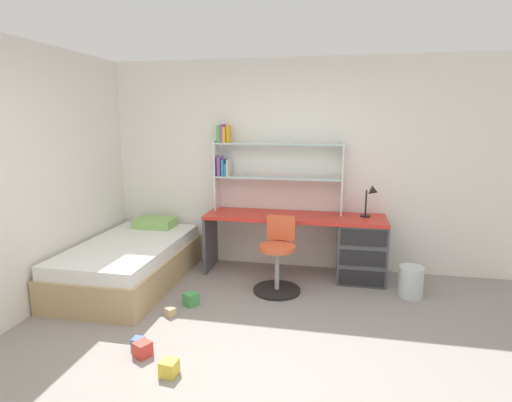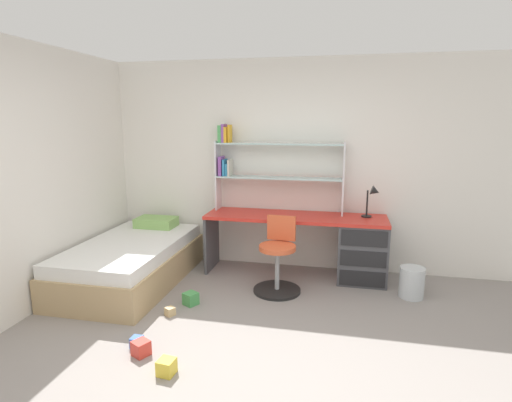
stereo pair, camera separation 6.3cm
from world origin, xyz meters
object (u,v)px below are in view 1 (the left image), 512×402
Objects in this scene: swivel_chair at (278,262)px; toy_block_blue_0 at (138,343)px; toy_block_natural_3 at (171,312)px; toy_block_yellow_1 at (169,368)px; desk_lamp at (372,196)px; bookshelf_hutch at (262,162)px; bed_platform at (130,262)px; toy_block_red_2 at (143,349)px; desk at (343,244)px; waste_bin at (411,281)px; toy_block_green_4 at (191,299)px.

swivel_chair reaches higher than toy_block_blue_0.
swivel_chair is 1.26m from toy_block_natural_3.
desk_lamp is at bearing 55.21° from toy_block_yellow_1.
toy_block_blue_0 is (-1.97, -1.96, -0.95)m from desk_lamp.
bookshelf_hutch is 0.84× the size of bed_platform.
toy_block_red_2 is at bearing -47.60° from toy_block_blue_0.
desk is at bearing 36.51° from swivel_chair.
toy_block_blue_0 is at bearing -147.51° from waste_bin.
bed_platform reaches higher than toy_block_green_4.
bed_platform reaches higher than toy_block_red_2.
toy_block_green_4 is (0.06, 0.95, 0.00)m from toy_block_red_2.
toy_block_yellow_1 is 1.17m from toy_block_green_4.
toy_block_blue_0 is (0.73, -1.27, -0.20)m from bed_platform.
toy_block_red_2 is (0.09, -0.10, 0.02)m from toy_block_blue_0.
toy_block_natural_3 is at bearing 94.43° from toy_block_red_2.
toy_block_yellow_1 is (-0.25, -2.37, -1.29)m from bookshelf_hutch.
desk_lamp is 2.90m from toy_block_yellow_1.
waste_bin reaches higher than toy_block_natural_3.
bed_platform is 21.05× the size of toy_block_blue_0.
waste_bin is (1.73, -0.56, -1.19)m from bookshelf_hutch.
toy_block_green_4 reaches higher than toy_block_red_2.
bookshelf_hutch is 13.13× the size of toy_block_yellow_1.
waste_bin is 2.68m from toy_block_yellow_1.
bed_platform is 15.71× the size of toy_block_yellow_1.
swivel_chair is 1.43m from waste_bin.
swivel_chair reaches higher than bed_platform.
toy_block_yellow_1 is at bearing -137.60° from waste_bin.
swivel_chair is at bearing -143.49° from desk.
toy_block_blue_0 is (-1.66, -1.90, -0.37)m from desk.
toy_block_natural_3 is (-0.92, -0.80, -0.29)m from swivel_chair.
swivel_chair is 1.79m from toy_block_yellow_1.
toy_block_natural_3 is at bearing -144.35° from desk_lamp.
bed_platform reaches higher than toy_block_yellow_1.
bookshelf_hutch is 2.54m from toy_block_blue_0.
desk_lamp reaches higher than waste_bin.
bookshelf_hutch reaches higher than toy_block_natural_3.
swivel_chair is at bearing 41.00° from toy_block_natural_3.
bookshelf_hutch is 4.79× the size of waste_bin.
waste_bin is 2.33m from toy_block_green_4.
toy_block_yellow_1 is 0.99× the size of toy_block_red_2.
bed_platform is at bearing 120.03° from toy_block_blue_0.
toy_block_blue_0 is 0.71× the size of toy_block_green_4.
toy_block_red_2 is (-2.29, -1.62, -0.10)m from waste_bin.
bookshelf_hutch is at bearing 75.53° from toy_block_red_2.
toy_block_red_2 is at bearing -85.57° from toy_block_natural_3.
swivel_chair is 2.49× the size of waste_bin.
toy_block_yellow_1 is at bearing -36.33° from toy_block_blue_0.
toy_block_green_4 is at bearing -148.44° from desk_lamp.
toy_block_yellow_1 reaches higher than toy_block_blue_0.
bed_platform is 23.17× the size of toy_block_natural_3.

